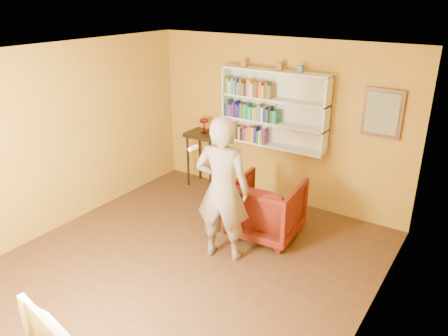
{
  "coord_description": "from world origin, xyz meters",
  "views": [
    {
      "loc": [
        3.08,
        -3.74,
        3.34
      ],
      "look_at": [
        0.11,
        0.75,
        1.16
      ],
      "focal_mm": 35.0,
      "sensor_mm": 36.0,
      "label": 1
    }
  ],
  "objects": [
    {
      "name": "room_shell",
      "position": [
        0.0,
        0.0,
        1.02
      ],
      "size": [
        5.3,
        5.8,
        2.88
      ],
      "color": "#402714",
      "rests_on": "ground"
    },
    {
      "name": "bookshelf",
      "position": [
        0.0,
        2.41,
        1.59
      ],
      "size": [
        1.8,
        0.29,
        1.23
      ],
      "color": "silver",
      "rests_on": "room_shell"
    },
    {
      "name": "books_row_lower",
      "position": [
        -0.46,
        2.3,
        1.13
      ],
      "size": [
        0.78,
        0.19,
        0.27
      ],
      "color": "maroon",
      "rests_on": "bookshelf"
    },
    {
      "name": "books_row_middle",
      "position": [
        -0.37,
        2.3,
        1.51
      ],
      "size": [
        0.98,
        0.19,
        0.27
      ],
      "color": "navy",
      "rests_on": "bookshelf"
    },
    {
      "name": "books_row_upper",
      "position": [
        -0.43,
        2.3,
        1.89
      ],
      "size": [
        0.85,
        0.18,
        0.27
      ],
      "color": "#166734",
      "rests_on": "bookshelf"
    },
    {
      "name": "ornament_left",
      "position": [
        -0.56,
        2.35,
        2.27
      ],
      "size": [
        0.08,
        0.08,
        0.11
      ],
      "primitive_type": "cube",
      "color": "#9C5D2C",
      "rests_on": "bookshelf"
    },
    {
      "name": "ornament_centre",
      "position": [
        0.07,
        2.35,
        2.27
      ],
      "size": [
        0.09,
        0.09,
        0.12
      ],
      "primitive_type": "cube",
      "color": "brown",
      "rests_on": "bookshelf"
    },
    {
      "name": "ornament_right",
      "position": [
        0.41,
        2.35,
        2.27
      ],
      "size": [
        0.08,
        0.08,
        0.11
      ],
      "primitive_type": "cube",
      "color": "slate",
      "rests_on": "bookshelf"
    },
    {
      "name": "framed_painting",
      "position": [
        1.65,
        2.46,
        1.75
      ],
      "size": [
        0.55,
        0.05,
        0.7
      ],
      "color": "#532E17",
      "rests_on": "room_shell"
    },
    {
      "name": "console_table",
      "position": [
        -1.3,
        2.25,
        0.83
      ],
      "size": [
        0.62,
        0.47,
        1.01
      ],
      "color": "black",
      "rests_on": "ground"
    },
    {
      "name": "ruby_lustre",
      "position": [
        -1.3,
        2.25,
        1.2
      ],
      "size": [
        0.17,
        0.17,
        0.27
      ],
      "color": "maroon",
      "rests_on": "console_table"
    },
    {
      "name": "armchair",
      "position": [
        0.49,
        1.29,
        0.43
      ],
      "size": [
        1.0,
        1.02,
        0.86
      ],
      "primitive_type": "imported",
      "rotation": [
        0.0,
        0.0,
        3.22
      ],
      "color": "#440904",
      "rests_on": "ground"
    },
    {
      "name": "person",
      "position": [
        0.27,
        0.48,
        0.98
      ],
      "size": [
        0.81,
        0.64,
        1.96
      ],
      "primitive_type": "imported",
      "rotation": [
        0.0,
        0.0,
        3.41
      ],
      "color": "#746455",
      "rests_on": "ground"
    },
    {
      "name": "game_remote",
      "position": [
        0.09,
        0.12,
        1.62
      ],
      "size": [
        0.04,
        0.15,
        0.04
      ],
      "primitive_type": "cube",
      "color": "white",
      "rests_on": "person"
    }
  ]
}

